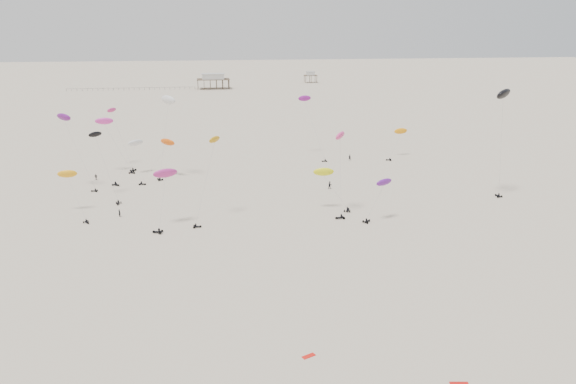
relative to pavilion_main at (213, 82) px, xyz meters
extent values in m
plane|color=beige|center=(10.00, -150.00, -4.22)|extent=(900.00, 900.00, 0.00)
cube|color=brown|center=(0.00, 0.00, 1.93)|extent=(21.00, 13.00, 0.30)
cube|color=silver|center=(0.00, 0.00, 3.68)|extent=(14.00, 8.40, 3.20)
cube|color=#B2B2AD|center=(0.00, 0.00, 5.43)|extent=(15.00, 9.00, 0.30)
cube|color=brown|center=(70.00, 30.00, 0.93)|extent=(9.00, 7.00, 0.30)
cube|color=silver|center=(70.00, 30.00, 2.28)|extent=(5.60, 4.20, 2.40)
cube|color=#B2B2AD|center=(70.00, 30.00, 3.63)|extent=(6.00, 4.50, 0.30)
cube|color=black|center=(-52.00, 0.00, -2.77)|extent=(80.00, 0.10, 0.10)
cylinder|color=gray|center=(-34.88, -250.86, 0.03)|extent=(0.03, 0.03, 12.72)
ellipsoid|color=#FFA915|center=(-37.39, -246.29, 4.45)|extent=(4.36, 1.75, 2.11)
cylinder|color=gray|center=(-30.39, -207.89, 4.15)|extent=(0.03, 0.03, 18.13)
ellipsoid|color=#D53282|center=(-33.30, -203.91, 12.38)|extent=(3.21, 3.66, 1.73)
cylinder|color=gray|center=(21.99, -258.49, 4.51)|extent=(0.03, 0.03, 16.57)
ellipsoid|color=#ED3788|center=(22.26, -256.26, 13.29)|extent=(4.02, 4.79, 2.23)
cylinder|color=gray|center=(-30.13, -238.98, 3.47)|extent=(0.03, 0.03, 16.92)
ellipsoid|color=black|center=(-32.72, -235.01, 11.10)|extent=(3.64, 3.28, 1.72)
cylinder|color=gray|center=(-31.00, -212.88, 3.00)|extent=(0.03, 0.03, 15.03)
ellipsoid|color=#E936B2|center=(-34.39, -211.42, 10.44)|extent=(5.13, 2.49, 2.50)
cylinder|color=gray|center=(28.63, -263.27, -0.01)|extent=(0.03, 0.03, 8.04)
ellipsoid|color=#671B95|center=(30.52, -262.66, 4.25)|extent=(4.59, 3.46, 2.12)
cylinder|color=gray|center=(-28.18, -220.39, 0.14)|extent=(0.03, 0.03, 14.99)
ellipsoid|color=silver|center=(-26.04, -214.16, 4.55)|extent=(4.80, 4.07, 2.27)
cylinder|color=gray|center=(-6.95, -258.29, 4.37)|extent=(0.03, 0.03, 17.83)
ellipsoid|color=orange|center=(-4.72, -254.93, 12.96)|extent=(3.31, 3.71, 1.78)
cylinder|color=gray|center=(-17.69, -221.31, 6.23)|extent=(0.03, 0.03, 20.06)
ellipsoid|color=white|center=(-16.00, -219.59, 17.00)|extent=(5.23, 5.71, 2.81)
cylinder|color=gray|center=(-15.99, -261.28, 1.30)|extent=(0.03, 0.03, 10.93)
ellipsoid|color=#C12D8D|center=(-15.09, -258.75, 6.98)|extent=(5.58, 3.74, 2.58)
cylinder|color=gray|center=(27.28, -202.36, 4.67)|extent=(0.03, 0.03, 21.14)
ellipsoid|color=#8C198C|center=(25.19, -196.13, 13.72)|extent=(4.54, 2.31, 2.10)
cylinder|color=gray|center=(52.19, -207.04, -0.29)|extent=(0.03, 0.03, 10.44)
ellipsoid|color=#FF980D|center=(54.88, -204.03, 3.80)|extent=(4.60, 2.03, 2.17)
cylinder|color=gray|center=(-20.23, -223.03, 0.54)|extent=(0.03, 0.03, 13.00)
ellipsoid|color=#F1580C|center=(-16.89, -219.23, 5.52)|extent=(5.23, 5.03, 2.54)
cylinder|color=gray|center=(63.36, -250.13, 8.03)|extent=(0.03, 0.03, 23.10)
ellipsoid|color=black|center=(62.95, -249.51, 20.73)|extent=(6.83, 6.58, 3.22)
cylinder|color=gray|center=(21.97, -254.68, 0.12)|extent=(0.03, 0.03, 9.22)
ellipsoid|color=#EEF014|center=(19.41, -253.26, 4.52)|extent=(4.83, 2.16, 2.32)
cylinder|color=gray|center=(-38.07, -229.30, 4.85)|extent=(0.03, 0.03, 18.65)
ellipsoid|color=#6A167A|center=(-41.31, -227.14, 14.21)|extent=(5.14, 4.80, 2.47)
imported|color=black|center=(-25.97, -252.20, -4.22)|extent=(0.87, 0.85, 1.98)
imported|color=black|center=(24.49, -237.85, -4.22)|extent=(1.21, 0.79, 2.33)
imported|color=black|center=(-36.50, -219.82, -4.22)|extent=(1.29, 0.97, 1.94)
imported|color=black|center=(37.44, -208.00, -4.22)|extent=(0.85, 0.63, 2.18)
cube|color=red|center=(5.27, -311.49, -4.22)|extent=(1.93, 1.39, 0.07)
camera|label=1|loc=(-6.58, -372.91, 36.47)|focal=35.00mm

